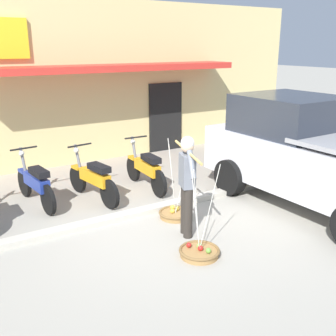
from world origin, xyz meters
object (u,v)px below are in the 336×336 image
(fruit_basket_right_side, at_px, (176,213))
(motorcycle_third_in_row, at_px, (93,179))
(motorcycle_end_of_row, at_px, (146,169))
(fruit_vendor, at_px, (187,180))
(parked_truck, at_px, (314,155))
(motorcycle_second_in_row, at_px, (36,184))
(fruit_basket_left_side, at_px, (199,251))

(fruit_basket_right_side, height_order, motorcycle_third_in_row, fruit_basket_right_side)
(motorcycle_third_in_row, bearing_deg, motorcycle_end_of_row, 1.78)
(fruit_vendor, height_order, motorcycle_third_in_row, fruit_vendor)
(fruit_basket_right_side, height_order, motorcycle_end_of_row, fruit_basket_right_side)
(fruit_vendor, relative_size, parked_truck, 0.36)
(motorcycle_second_in_row, bearing_deg, fruit_vendor, -56.26)
(motorcycle_end_of_row, bearing_deg, motorcycle_third_in_row, -178.22)
(fruit_basket_left_side, height_order, parked_truck, parked_truck)
(fruit_basket_left_side, bearing_deg, parked_truck, 9.25)
(fruit_vendor, distance_m, motorcycle_end_of_row, 2.47)
(motorcycle_second_in_row, height_order, parked_truck, parked_truck)
(fruit_vendor, xyz_separation_m, parked_truck, (2.85, -0.19, 0.06))
(motorcycle_end_of_row, bearing_deg, fruit_basket_right_side, -100.16)
(motorcycle_second_in_row, distance_m, motorcycle_third_in_row, 1.12)
(fruit_vendor, xyz_separation_m, fruit_basket_left_side, (-0.24, -0.70, -0.90))
(fruit_basket_left_side, bearing_deg, fruit_basket_right_side, 71.17)
(motorcycle_end_of_row, bearing_deg, fruit_vendor, -102.81)
(fruit_vendor, distance_m, motorcycle_second_in_row, 3.24)
(fruit_vendor, xyz_separation_m, motorcycle_end_of_row, (0.54, 2.35, -0.52))
(fruit_basket_left_side, distance_m, motorcycle_third_in_row, 3.07)
(fruit_basket_right_side, bearing_deg, motorcycle_third_in_row, 120.31)
(parked_truck, bearing_deg, fruit_basket_right_side, 161.10)
(fruit_basket_left_side, bearing_deg, motorcycle_second_in_row, 114.64)
(parked_truck, bearing_deg, fruit_basket_left_side, -170.75)
(fruit_vendor, bearing_deg, motorcycle_end_of_row, 77.19)
(motorcycle_second_in_row, xyz_separation_m, motorcycle_third_in_row, (1.07, -0.34, 0.00))
(fruit_basket_left_side, xyz_separation_m, motorcycle_end_of_row, (0.77, 3.05, 0.38))
(motorcycle_second_in_row, xyz_separation_m, motorcycle_end_of_row, (2.31, -0.30, 0.00))
(fruit_basket_right_side, distance_m, parked_truck, 2.92)
(fruit_vendor, xyz_separation_m, motorcycle_second_in_row, (-1.78, 2.66, -0.52))
(motorcycle_end_of_row, bearing_deg, parked_truck, -47.78)
(fruit_basket_right_side, relative_size, motorcycle_end_of_row, 0.80)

